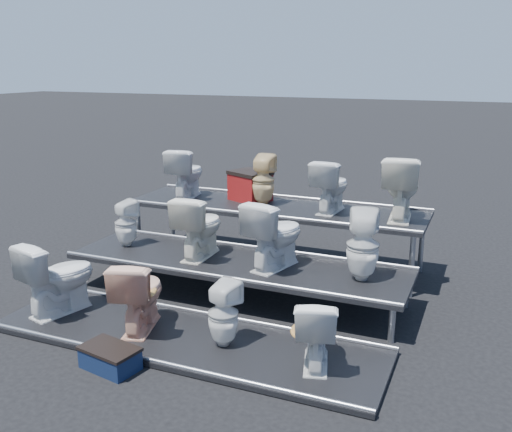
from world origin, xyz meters
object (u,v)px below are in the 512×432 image
at_px(toilet_5, 199,226).
at_px(step_stool, 110,359).
at_px(toilet_4, 126,223).
at_px(toilet_8, 186,173).
at_px(toilet_2, 223,314).
at_px(toilet_7, 363,245).
at_px(toilet_10, 331,186).
at_px(toilet_9, 263,180).
at_px(red_crate, 250,187).
at_px(toilet_11, 401,187).
at_px(toilet_3, 316,330).
at_px(toilet_0, 58,276).
at_px(toilet_1, 139,293).
at_px(toilet_6, 275,234).

relative_size(toilet_5, step_stool, 1.48).
bearing_deg(toilet_5, toilet_4, -1.33).
bearing_deg(toilet_5, toilet_8, -56.32).
distance_m(toilet_2, toilet_7, 1.76).
distance_m(toilet_4, toilet_10, 2.77).
distance_m(toilet_9, step_stool, 3.53).
distance_m(toilet_5, red_crate, 1.50).
bearing_deg(toilet_2, toilet_11, -103.82).
xyz_separation_m(toilet_3, toilet_10, (-0.61, 2.60, 0.81)).
relative_size(toilet_2, step_stool, 1.27).
distance_m(toilet_0, toilet_3, 3.02).
bearing_deg(toilet_10, toilet_11, -175.41).
height_order(red_crate, step_stool, red_crate).
distance_m(toilet_1, step_stool, 0.84).
distance_m(toilet_3, step_stool, 1.97).
bearing_deg(step_stool, toilet_2, 52.15).
bearing_deg(toilet_6, toilet_4, 14.99).
distance_m(toilet_3, toilet_5, 2.36).
xyz_separation_m(toilet_2, step_stool, (-0.84, -0.74, -0.30)).
height_order(toilet_2, toilet_5, toilet_5).
relative_size(toilet_3, toilet_10, 0.97).
distance_m(toilet_10, toilet_11, 0.93).
distance_m(toilet_11, red_crate, 2.20).
xyz_separation_m(toilet_3, toilet_11, (0.31, 2.60, 0.87)).
xyz_separation_m(toilet_8, toilet_10, (2.21, 0.00, -0.01)).
bearing_deg(toilet_3, step_stool, 6.96).
distance_m(toilet_4, step_stool, 2.47).
xyz_separation_m(toilet_1, toilet_3, (1.95, 0.00, -0.05)).
relative_size(toilet_6, toilet_11, 0.99).
relative_size(toilet_8, red_crate, 1.39).
height_order(toilet_1, red_crate, red_crate).
height_order(toilet_0, toilet_7, toilet_7).
distance_m(toilet_3, toilet_10, 2.79).
xyz_separation_m(toilet_0, red_crate, (1.15, 2.78, 0.57)).
relative_size(toilet_0, toilet_7, 1.06).
distance_m(toilet_2, toilet_5, 1.68).
bearing_deg(toilet_0, toilet_11, -126.75).
bearing_deg(toilet_4, toilet_9, -116.98).
relative_size(toilet_6, toilet_9, 1.15).
xyz_separation_m(toilet_7, step_stool, (-1.92, -2.04, -0.77)).
height_order(toilet_3, red_crate, red_crate).
height_order(toilet_7, red_crate, toilet_7).
bearing_deg(toilet_3, toilet_2, -15.46).
distance_m(toilet_7, toilet_10, 1.54).
bearing_deg(toilet_4, toilet_6, -159.34).
bearing_deg(toilet_6, toilet_5, 14.99).
height_order(toilet_0, toilet_2, toilet_0).
bearing_deg(toilet_5, toilet_11, -151.07).
height_order(toilet_0, toilet_11, toilet_11).
bearing_deg(toilet_8, toilet_0, 79.15).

